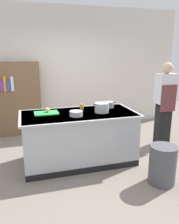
# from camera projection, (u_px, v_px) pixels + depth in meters

# --- Properties ---
(ground_plane) EXTENTS (10.00, 10.00, 0.00)m
(ground_plane) POSITION_uv_depth(u_px,v_px,m) (79.00, 161.00, 4.12)
(ground_plane) COLOR slate
(back_wall) EXTENTS (6.40, 0.12, 3.00)m
(back_wall) POSITION_uv_depth(u_px,v_px,m) (59.00, 69.00, 5.68)
(back_wall) COLOR silver
(back_wall) RESTS_ON ground_plane
(counter_island) EXTENTS (1.98, 0.98, 0.90)m
(counter_island) POSITION_uv_depth(u_px,v_px,m) (79.00, 137.00, 4.00)
(counter_island) COLOR #B7BABF
(counter_island) RESTS_ON ground_plane
(cutting_board) EXTENTS (0.40, 0.28, 0.02)m
(cutting_board) POSITION_uv_depth(u_px,v_px,m) (46.00, 113.00, 3.85)
(cutting_board) COLOR green
(cutting_board) RESTS_ON counter_island
(onion) EXTENTS (0.08, 0.08, 0.08)m
(onion) POSITION_uv_depth(u_px,v_px,m) (47.00, 110.00, 3.84)
(onion) COLOR tan
(onion) RESTS_ON cutting_board
(stock_pot) EXTENTS (0.31, 0.24, 0.17)m
(stock_pot) POSITION_uv_depth(u_px,v_px,m) (102.00, 108.00, 3.92)
(stock_pot) COLOR #B7BABF
(stock_pot) RESTS_ON counter_island
(sauce_pan) EXTENTS (0.25, 0.19, 0.11)m
(sauce_pan) POSITION_uv_depth(u_px,v_px,m) (109.00, 105.00, 4.25)
(sauce_pan) COLOR #99999E
(sauce_pan) RESTS_ON counter_island
(mixing_bowl) EXTENTS (0.22, 0.22, 0.09)m
(mixing_bowl) POSITION_uv_depth(u_px,v_px,m) (76.00, 114.00, 3.69)
(mixing_bowl) COLOR #B7BABF
(mixing_bowl) RESTS_ON counter_island
(juice_cup) EXTENTS (0.07, 0.07, 0.10)m
(juice_cup) POSITION_uv_depth(u_px,v_px,m) (82.00, 107.00, 4.13)
(juice_cup) COLOR yellow
(juice_cup) RESTS_ON counter_island
(trash_bin) EXTENTS (0.40, 0.40, 0.59)m
(trash_bin) POSITION_uv_depth(u_px,v_px,m) (162.00, 165.00, 3.37)
(trash_bin) COLOR #4C4C51
(trash_bin) RESTS_ON ground_plane
(person_chef) EXTENTS (0.38, 0.25, 1.72)m
(person_chef) POSITION_uv_depth(u_px,v_px,m) (165.00, 102.00, 4.64)
(person_chef) COLOR black
(person_chef) RESTS_ON ground_plane
(bookshelf) EXTENTS (1.10, 0.31, 1.70)m
(bookshelf) POSITION_uv_depth(u_px,v_px,m) (16.00, 99.00, 5.28)
(bookshelf) COLOR brown
(bookshelf) RESTS_ON ground_plane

